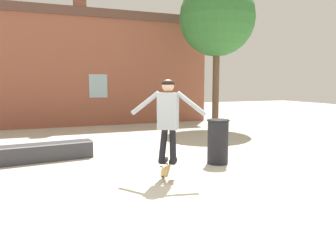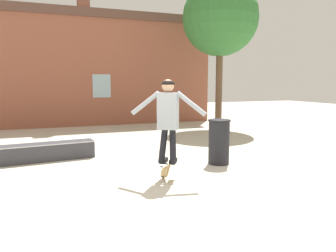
{
  "view_description": "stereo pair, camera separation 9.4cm",
  "coord_description": "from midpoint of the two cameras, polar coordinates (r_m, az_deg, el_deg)",
  "views": [
    {
      "loc": [
        -1.74,
        -4.81,
        1.7
      ],
      "look_at": [
        0.32,
        0.36,
        0.95
      ],
      "focal_mm": 35.0,
      "sensor_mm": 36.0,
      "label": 1
    },
    {
      "loc": [
        -1.65,
        -4.85,
        1.7
      ],
      "look_at": [
        0.32,
        0.36,
        0.95
      ],
      "focal_mm": 35.0,
      "sensor_mm": 36.0,
      "label": 2
    }
  ],
  "objects": [
    {
      "name": "trash_bin",
      "position": [
        6.92,
        8.29,
        -2.53
      ],
      "size": [
        0.47,
        0.47,
        0.93
      ],
      "color": "black",
      "rests_on": "ground_plane"
    },
    {
      "name": "tree_right",
      "position": [
        12.49,
        8.32,
        18.04
      ],
      "size": [
        2.73,
        2.73,
        5.36
      ],
      "color": "brown",
      "rests_on": "ground_plane"
    },
    {
      "name": "ground_plane",
      "position": [
        5.39,
        -2.31,
        -10.74
      ],
      "size": [
        40.0,
        40.0,
        0.0
      ],
      "primitive_type": "plane",
      "color": "beige"
    },
    {
      "name": "skate_ledge",
      "position": [
        7.63,
        -20.93,
        -4.26
      ],
      "size": [
        2.04,
        0.64,
        0.39
      ],
      "rotation": [
        0.0,
        0.0,
        0.12
      ],
      "color": "#38383D",
      "rests_on": "ground_plane"
    },
    {
      "name": "building_backdrop",
      "position": [
        13.27,
        -14.6,
        10.07
      ],
      "size": [
        10.8,
        0.52,
        5.35
      ],
      "color": "#93513D",
      "rests_on": "ground_plane"
    },
    {
      "name": "skater",
      "position": [
        5.6,
        -0.48,
        2.08
      ],
      "size": [
        1.15,
        0.8,
        1.45
      ],
      "rotation": [
        0.0,
        0.0,
        0.98
      ],
      "color": "#9EA8B2"
    },
    {
      "name": "skateboard_flipping",
      "position": [
        5.86,
        -1.12,
        -8.06
      ],
      "size": [
        0.28,
        0.82,
        0.48
      ],
      "rotation": [
        0.0,
        0.0,
        1.4
      ],
      "color": "#AD894C"
    }
  ]
}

